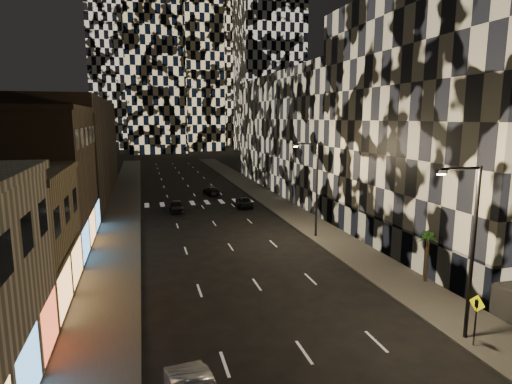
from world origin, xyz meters
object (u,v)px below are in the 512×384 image
car_dark_midlane (177,206)px  palm_tree (428,240)px  car_dark_oncoming (212,191)px  streetlight_far (315,183)px  streetlight_near (469,241)px  ped_sign (476,311)px  car_dark_rightlane (244,203)px

car_dark_midlane → palm_tree: (14.98, -27.85, 2.43)m
car_dark_midlane → car_dark_oncoming: (6.02, 10.55, -0.08)m
streetlight_far → car_dark_oncoming: size_ratio=2.14×
streetlight_near → car_dark_midlane: size_ratio=2.21×
car_dark_midlane → ped_sign: ped_sign is taller
car_dark_rightlane → ped_sign: size_ratio=1.61×
palm_tree → streetlight_far: bearing=103.8°
palm_tree → ped_sign: bearing=-111.0°
ped_sign → palm_tree: (3.09, 8.04, 1.16)m
car_dark_oncoming → car_dark_rightlane: bearing=97.3°
car_dark_rightlane → ped_sign: bearing=-78.3°
streetlight_near → car_dark_rightlane: (-3.16, 35.42, -4.76)m
car_dark_rightlane → streetlight_near: bearing=-78.3°
car_dark_rightlane → palm_tree: palm_tree is taller
streetlight_far → car_dark_midlane: (-11.84, 15.08, -4.66)m
palm_tree → streetlight_near: bearing=-113.5°
ped_sign → palm_tree: size_ratio=0.74×
car_dark_midlane → ped_sign: (11.89, -35.88, 1.27)m
streetlight_far → streetlight_near: bearing=-90.0°
streetlight_near → streetlight_far: (0.00, 20.00, 0.00)m
streetlight_near → palm_tree: 8.20m
palm_tree → car_dark_oncoming: bearing=103.1°
ped_sign → palm_tree: bearing=62.3°
car_dark_midlane → car_dark_oncoming: 12.15m
streetlight_near → car_dark_oncoming: bearing=97.3°
streetlight_far → car_dark_midlane: bearing=128.1°
ped_sign → palm_tree: palm_tree is taller
streetlight_far → car_dark_midlane: size_ratio=2.21×
streetlight_near → car_dark_oncoming: (-5.81, 45.63, -4.74)m
car_dark_oncoming → ped_sign: 46.83m
streetlight_near → palm_tree: bearing=66.5°
car_dark_midlane → palm_tree: palm_tree is taller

